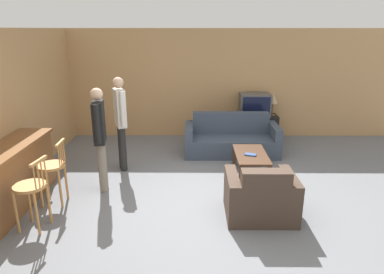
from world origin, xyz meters
The scene contains 15 objects.
ground_plane centered at (0.00, 0.00, 0.00)m, with size 24.00×24.00×0.00m, color slate.
wall_back centered at (0.00, 3.70, 1.30)m, with size 9.40×0.08×2.60m.
wall_left centered at (-3.19, 1.35, 1.30)m, with size 0.08×8.70×2.60m.
bar_counter centered at (-2.86, -0.20, 0.48)m, with size 0.55×2.36×0.96m.
bar_chair_near centered at (-2.29, -0.58, 0.55)m, with size 0.47×0.47×1.00m.
bar_chair_mid centered at (-2.29, 0.13, 0.55)m, with size 0.44×0.44×1.00m.
couch_far centered at (0.64, 2.40, 0.30)m, with size 1.98×0.86×0.84m.
armchair_near centered at (0.79, -0.26, 0.30)m, with size 0.97×0.81×0.82m.
coffee_table centered at (0.87, 1.17, 0.37)m, with size 0.56×1.06×0.44m.
tv_unit centered at (1.27, 3.34, 0.31)m, with size 1.12×0.47×0.61m.
tv centered at (1.27, 3.33, 0.87)m, with size 0.70×0.51×0.52m.
book_on_table centered at (0.85, 1.08, 0.45)m, with size 0.22×0.18×0.02m.
table_lamp centered at (1.70, 3.34, 1.00)m, with size 0.23×0.23×0.53m.
person_by_window centered at (-1.52, 1.47, 1.01)m, with size 0.30×0.48×1.76m.
person_by_counter centered at (-1.66, 0.58, 0.98)m, with size 0.23×0.53×1.72m.
Camera 1 is at (-0.15, -4.62, 2.58)m, focal length 32.00 mm.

